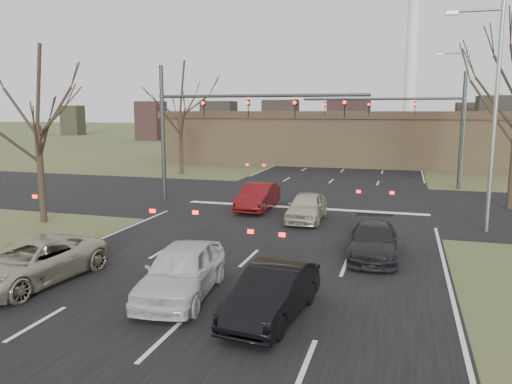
# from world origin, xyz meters

# --- Properties ---
(ground) EXTENTS (360.00, 360.00, 0.00)m
(ground) POSITION_xyz_m (0.00, 0.00, 0.00)
(ground) COLOR #48552D
(ground) RESTS_ON ground
(road_main) EXTENTS (14.00, 300.00, 0.02)m
(road_main) POSITION_xyz_m (0.00, 60.00, 0.01)
(road_main) COLOR black
(road_main) RESTS_ON ground
(road_cross) EXTENTS (200.00, 14.00, 0.02)m
(road_cross) POSITION_xyz_m (0.00, 15.00, 0.01)
(road_cross) COLOR black
(road_cross) RESTS_ON ground
(building) EXTENTS (42.40, 10.40, 5.30)m
(building) POSITION_xyz_m (2.00, 38.00, 2.67)
(building) COLOR olive
(building) RESTS_ON ground
(mast_arm_near) EXTENTS (12.12, 0.24, 8.00)m
(mast_arm_near) POSITION_xyz_m (-5.23, 13.00, 5.07)
(mast_arm_near) COLOR #383A3D
(mast_arm_near) RESTS_ON ground
(mast_arm_far) EXTENTS (11.12, 0.24, 8.00)m
(mast_arm_far) POSITION_xyz_m (6.18, 23.00, 5.02)
(mast_arm_far) COLOR #383A3D
(mast_arm_far) RESTS_ON ground
(streetlight_right_near) EXTENTS (2.34, 0.25, 10.00)m
(streetlight_right_near) POSITION_xyz_m (8.82, 10.00, 5.59)
(streetlight_right_near) COLOR gray
(streetlight_right_near) RESTS_ON ground
(streetlight_right_far) EXTENTS (2.34, 0.25, 10.00)m
(streetlight_right_far) POSITION_xyz_m (9.32, 27.00, 5.59)
(streetlight_right_far) COLOR gray
(streetlight_right_far) RESTS_ON ground
(tree_left_near) EXTENTS (5.10, 5.10, 8.50)m
(tree_left_near) POSITION_xyz_m (-11.50, 6.00, 6.57)
(tree_left_near) COLOR black
(tree_left_near) RESTS_ON ground
(tree_left_far) EXTENTS (5.70, 5.70, 9.50)m
(tree_left_far) POSITION_xyz_m (-13.00, 25.00, 7.34)
(tree_left_far) COLOR black
(tree_left_far) RESTS_ON ground
(car_silver_suv) EXTENTS (2.87, 5.28, 1.40)m
(car_silver_suv) POSITION_xyz_m (-5.78, -1.47, 0.70)
(car_silver_suv) COLOR #AAA489
(car_silver_suv) RESTS_ON ground
(car_white_sedan) EXTENTS (2.37, 4.76, 1.56)m
(car_white_sedan) POSITION_xyz_m (-0.78, -1.10, 0.78)
(car_white_sedan) COLOR silver
(car_white_sedan) RESTS_ON ground
(car_black_hatch) EXTENTS (1.89, 4.27, 1.36)m
(car_black_hatch) POSITION_xyz_m (2.17, -1.84, 0.68)
(car_black_hatch) COLOR black
(car_black_hatch) RESTS_ON ground
(car_charcoal_sedan) EXTENTS (1.94, 4.41, 1.26)m
(car_charcoal_sedan) POSITION_xyz_m (4.36, 4.56, 0.63)
(car_charcoal_sedan) COLOR black
(car_charcoal_sedan) RESTS_ON ground
(car_red_ahead) EXTENTS (1.58, 4.38, 1.44)m
(car_red_ahead) POSITION_xyz_m (-2.30, 11.94, 0.72)
(car_red_ahead) COLOR #560C0F
(car_red_ahead) RESTS_ON ground
(car_silver_ahead) EXTENTS (1.72, 4.15, 1.41)m
(car_silver_ahead) POSITION_xyz_m (0.80, 9.93, 0.70)
(car_silver_ahead) COLOR #BDB799
(car_silver_ahead) RESTS_ON ground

